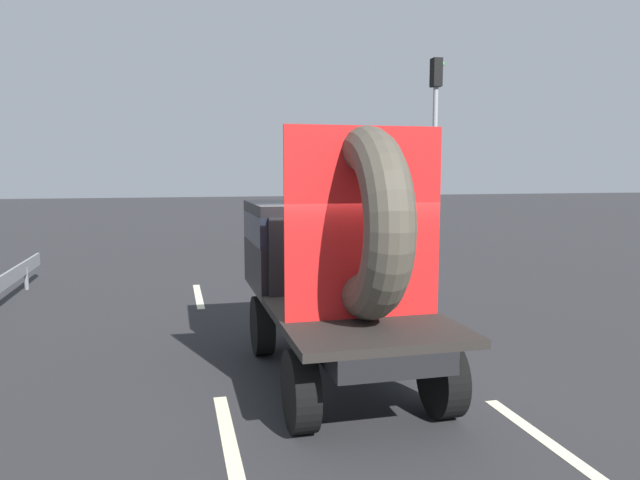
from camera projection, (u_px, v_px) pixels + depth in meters
The scene contains 8 objects.
ground_plane at pixel (356, 379), 8.22m from camera, with size 120.00×120.00×0.00m, color #28282B.
flatbed_truck at pixel (330, 256), 8.48m from camera, with size 2.02×4.67×3.39m.
distant_sedan at pixel (323, 228), 22.27m from camera, with size 1.86×4.34×1.42m.
traffic_light at pixel (435, 131), 19.28m from camera, with size 0.42×0.36×6.48m.
lane_dash_left_near at pixel (229, 440), 6.35m from camera, with size 2.51×0.16×0.01m, color beige.
lane_dash_left_far at pixel (198, 296), 13.70m from camera, with size 2.73×0.16×0.01m, color beige.
lane_dash_right_near at pixel (543, 438), 6.39m from camera, with size 2.17×0.16×0.01m, color beige.
lane_dash_right_far at pixel (336, 289), 14.43m from camera, with size 2.34×0.16×0.01m, color beige.
Camera 1 is at (-2.40, -7.59, 2.87)m, focal length 33.28 mm.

